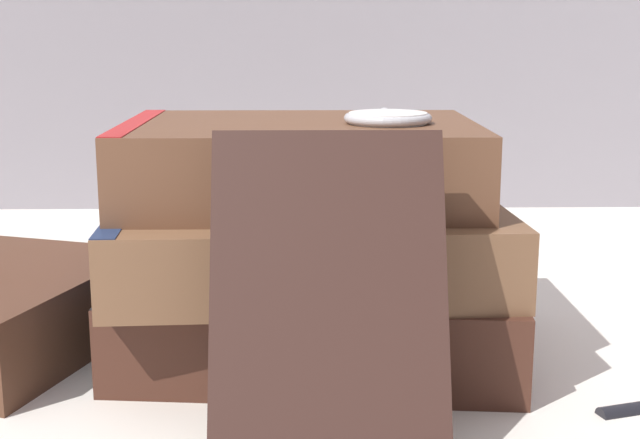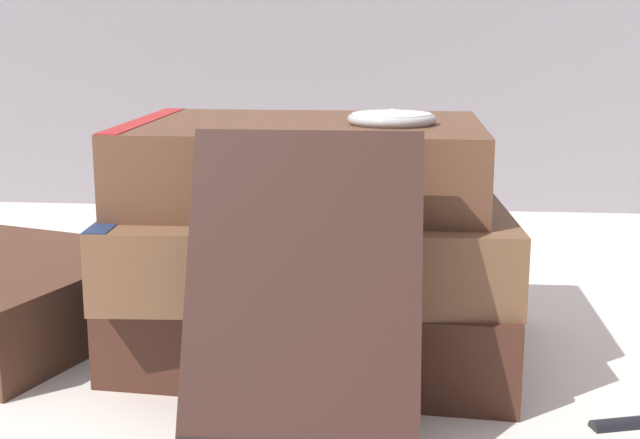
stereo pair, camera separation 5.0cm
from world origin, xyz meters
name	(u,v)px [view 1 (the left image)]	position (x,y,z in m)	size (l,w,h in m)	color
ground_plane	(276,365)	(0.00, 0.00, 0.00)	(3.00, 3.00, 0.00)	silver
book_flat_bottom	(311,310)	(0.02, 0.02, 0.02)	(0.23, 0.18, 0.05)	#422319
book_flat_middle	(299,241)	(0.01, 0.01, 0.07)	(0.22, 0.17, 0.04)	brown
book_flat_top	(291,162)	(0.01, 0.02, 0.11)	(0.19, 0.14, 0.05)	brown
book_leaning_front	(329,309)	(0.03, -0.10, 0.06)	(0.10, 0.07, 0.14)	#331E19
pocket_watch	(388,118)	(0.06, 0.02, 0.14)	(0.05, 0.05, 0.01)	white
reading_glasses	(197,268)	(-0.07, 0.20, 0.00)	(0.10, 0.06, 0.00)	#ADADB2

